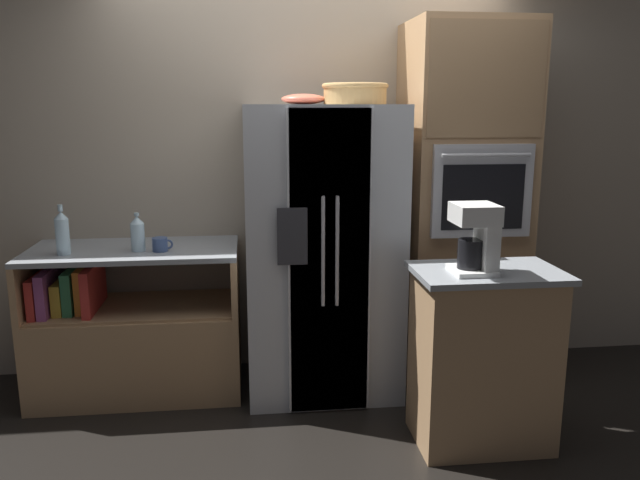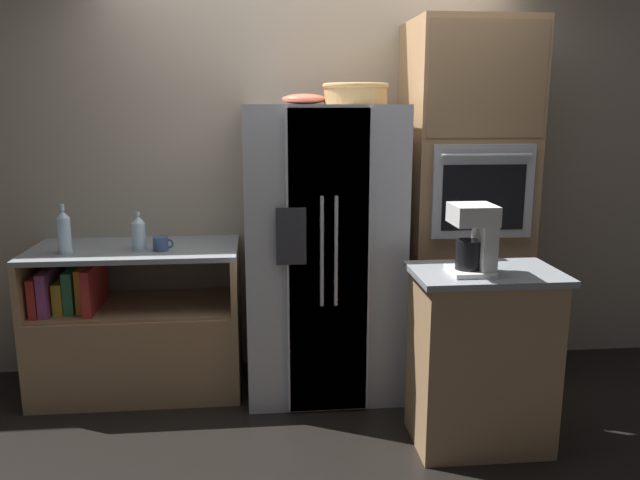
{
  "view_description": "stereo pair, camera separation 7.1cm",
  "coord_description": "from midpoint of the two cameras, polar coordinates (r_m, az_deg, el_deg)",
  "views": [
    {
      "loc": [
        -0.4,
        -3.61,
        1.72
      ],
      "look_at": [
        0.02,
        -0.07,
        0.95
      ],
      "focal_mm": 35.0,
      "sensor_mm": 36.0,
      "label": 1
    },
    {
      "loc": [
        -0.33,
        -3.62,
        1.72
      ],
      "look_at": [
        0.02,
        -0.07,
        0.95
      ],
      "focal_mm": 35.0,
      "sensor_mm": 36.0,
      "label": 2
    }
  ],
  "objects": [
    {
      "name": "mug",
      "position": [
        3.72,
        -14.91,
        -0.4
      ],
      "size": [
        0.12,
        0.09,
        0.08
      ],
      "color": "#384C7A",
      "rests_on": "counter_left"
    },
    {
      "name": "wicker_basket",
      "position": [
        3.73,
        2.66,
        13.28
      ],
      "size": [
        0.39,
        0.39,
        0.12
      ],
      "color": "tan",
      "rests_on": "refrigerator"
    },
    {
      "name": "wall_oven",
      "position": [
        3.96,
        12.29,
        3.02
      ],
      "size": [
        0.71,
        0.7,
        2.21
      ],
      "color": "#A87F56",
      "rests_on": "ground_plane"
    },
    {
      "name": "bottle_short",
      "position": [
        3.81,
        -23.0,
        0.63
      ],
      "size": [
        0.08,
        0.08,
        0.29
      ],
      "color": "silver",
      "rests_on": "counter_left"
    },
    {
      "name": "ground_plane",
      "position": [
        4.02,
        -0.92,
        -13.16
      ],
      "size": [
        20.0,
        20.0,
        0.0
      ],
      "primitive_type": "plane",
      "color": "black"
    },
    {
      "name": "coffee_maker",
      "position": [
        3.08,
        13.63,
        0.4
      ],
      "size": [
        0.2,
        0.21,
        0.34
      ],
      "color": "white",
      "rests_on": "island_counter"
    },
    {
      "name": "bottle_tall",
      "position": [
        3.76,
        -16.86,
        0.59
      ],
      "size": [
        0.08,
        0.08,
        0.22
      ],
      "color": "silver",
      "rests_on": "counter_left"
    },
    {
      "name": "counter_left",
      "position": [
        4.02,
        -17.03,
        -8.55
      ],
      "size": [
        1.22,
        0.63,
        0.9
      ],
      "color": "#A87F56",
      "rests_on": "ground_plane"
    },
    {
      "name": "island_counter",
      "position": [
        3.33,
        14.05,
        -10.31
      ],
      "size": [
        0.73,
        0.48,
        0.92
      ],
      "color": "#A87F56",
      "rests_on": "ground_plane"
    },
    {
      "name": "fruit_bowl",
      "position": [
        3.73,
        -2.09,
        12.75
      ],
      "size": [
        0.26,
        0.26,
        0.06
      ],
      "color": "#DB664C",
      "rests_on": "refrigerator"
    },
    {
      "name": "wall_back",
      "position": [
        4.08,
        -1.6,
        7.66
      ],
      "size": [
        12.0,
        0.06,
        2.8
      ],
      "color": "tan",
      "rests_on": "ground_plane"
    },
    {
      "name": "refrigerator",
      "position": [
        3.76,
        -0.41,
        -1.0
      ],
      "size": [
        0.9,
        0.79,
        1.73
      ],
      "color": "silver",
      "rests_on": "ground_plane"
    }
  ]
}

